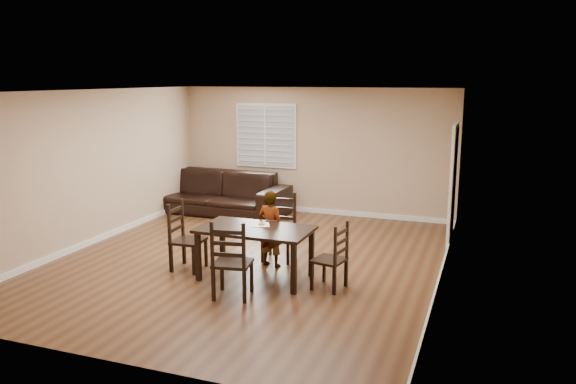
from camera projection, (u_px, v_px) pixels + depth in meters
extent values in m
plane|color=brown|center=(249.00, 260.00, 9.06)|extent=(7.00, 7.00, 0.00)
cube|color=tan|center=(314.00, 151.00, 12.01)|extent=(6.00, 0.04, 2.70)
cube|color=tan|center=(104.00, 237.00, 5.57)|extent=(6.00, 0.04, 2.70)
cube|color=tan|center=(91.00, 168.00, 9.79)|extent=(0.04, 7.00, 2.70)
cube|color=tan|center=(445.00, 191.00, 7.78)|extent=(0.04, 7.00, 2.70)
cube|color=white|center=(246.00, 91.00, 8.52)|extent=(6.00, 7.00, 0.04)
cube|color=white|center=(266.00, 136.00, 12.27)|extent=(1.40, 0.08, 1.40)
cube|color=white|center=(453.00, 186.00, 9.88)|extent=(0.06, 0.94, 2.05)
cylinder|color=#332114|center=(450.00, 193.00, 9.63)|extent=(0.06, 0.06, 0.02)
cube|color=white|center=(314.00, 210.00, 12.26)|extent=(6.00, 0.03, 0.10)
cube|color=white|center=(96.00, 240.00, 10.05)|extent=(0.03, 7.00, 0.10)
cube|color=white|center=(439.00, 280.00, 8.05)|extent=(0.03, 7.00, 0.10)
cube|color=black|center=(255.00, 229.00, 8.11)|extent=(1.65, 0.94, 0.05)
cube|color=black|center=(198.00, 257.00, 8.10)|extent=(0.07, 0.07, 0.72)
cube|color=black|center=(294.00, 269.00, 7.59)|extent=(0.07, 0.07, 0.72)
cube|color=black|center=(222.00, 243.00, 8.79)|extent=(0.07, 0.07, 0.72)
cube|color=black|center=(311.00, 253.00, 8.28)|extent=(0.07, 0.07, 0.72)
cube|color=black|center=(279.00, 232.00, 9.01)|extent=(0.52, 0.49, 0.04)
cube|color=black|center=(282.00, 224.00, 9.19)|extent=(0.49, 0.08, 1.08)
cube|color=black|center=(263.00, 249.00, 8.93)|extent=(0.05, 0.05, 0.44)
cube|color=black|center=(288.00, 251.00, 8.82)|extent=(0.05, 0.05, 0.44)
cube|color=black|center=(270.00, 242.00, 9.30)|extent=(0.05, 0.05, 0.44)
cube|color=black|center=(295.00, 244.00, 9.18)|extent=(0.05, 0.05, 0.44)
cube|color=black|center=(233.00, 263.00, 7.49)|extent=(0.56, 0.53, 0.04)
cube|color=black|center=(228.00, 263.00, 7.28)|extent=(0.49, 0.13, 1.08)
cube|color=black|center=(252.00, 277.00, 7.69)|extent=(0.05, 0.05, 0.44)
cube|color=black|center=(222.00, 275.00, 7.76)|extent=(0.05, 0.05, 0.44)
cube|color=black|center=(244.00, 287.00, 7.31)|extent=(0.05, 0.05, 0.44)
cube|color=black|center=(213.00, 285.00, 7.39)|extent=(0.05, 0.05, 0.44)
cube|color=black|center=(188.00, 241.00, 8.56)|extent=(0.46, 0.49, 0.04)
cube|color=black|center=(176.00, 235.00, 8.61)|extent=(0.06, 0.47, 1.05)
cube|color=black|center=(194.00, 261.00, 8.36)|extent=(0.04, 0.04, 0.43)
cube|color=black|center=(206.00, 253.00, 8.75)|extent=(0.04, 0.04, 0.43)
cube|color=black|center=(171.00, 258.00, 8.48)|extent=(0.04, 0.04, 0.43)
cube|color=black|center=(184.00, 251.00, 8.86)|extent=(0.04, 0.04, 0.43)
cube|color=black|center=(329.00, 260.00, 7.79)|extent=(0.48, 0.50, 0.04)
cube|color=black|center=(341.00, 258.00, 7.68)|extent=(0.12, 0.43, 0.95)
cube|color=black|center=(324.00, 269.00, 8.08)|extent=(0.04, 0.04, 0.39)
cube|color=black|center=(312.00, 277.00, 7.76)|extent=(0.04, 0.04, 0.39)
cube|color=black|center=(346.00, 273.00, 7.90)|extent=(0.04, 0.04, 0.39)
cube|color=black|center=(334.00, 281.00, 7.59)|extent=(0.04, 0.04, 0.39)
imported|color=gray|center=(271.00, 229.00, 8.68)|extent=(0.49, 0.37, 1.20)
cube|color=white|center=(260.00, 225.00, 8.28)|extent=(0.35, 0.35, 0.00)
torus|color=#B88142|center=(261.00, 224.00, 8.27)|extent=(0.10, 0.10, 0.03)
torus|color=white|center=(261.00, 223.00, 8.26)|extent=(0.09, 0.09, 0.02)
imported|color=black|center=(218.00, 193.00, 12.19)|extent=(3.09, 1.29, 0.89)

